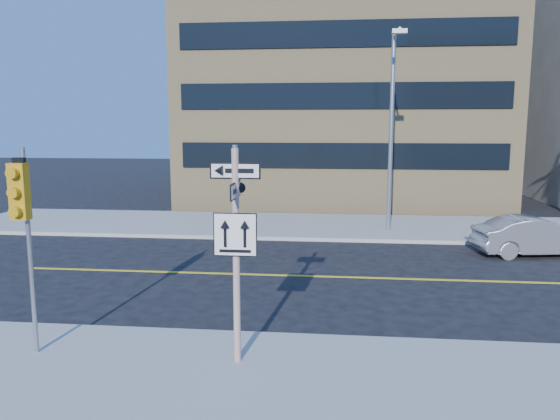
# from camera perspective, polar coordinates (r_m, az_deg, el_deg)

# --- Properties ---
(ground) EXTENTS (120.00, 120.00, 0.00)m
(ground) POSITION_cam_1_polar(r_m,az_deg,el_deg) (13.06, -2.42, -11.56)
(ground) COLOR black
(ground) RESTS_ON ground
(sign_pole) EXTENTS (0.92, 0.92, 4.06)m
(sign_pole) POSITION_cam_1_polar(r_m,az_deg,el_deg) (9.98, -4.63, -3.43)
(sign_pole) COLOR white
(sign_pole) RESTS_ON near_sidewalk
(traffic_signal) EXTENTS (0.32, 0.45, 4.00)m
(traffic_signal) POSITION_cam_1_polar(r_m,az_deg,el_deg) (11.19, -25.38, 0.16)
(traffic_signal) COLOR gray
(traffic_signal) RESTS_ON near_sidewalk
(parked_car_b) EXTENTS (2.12, 4.37, 1.38)m
(parked_car_b) POSITION_cam_1_polar(r_m,az_deg,el_deg) (21.18, 25.15, -2.49)
(parked_car_b) COLOR slate
(parked_car_b) RESTS_ON ground
(streetlight_a) EXTENTS (0.55, 2.25, 8.00)m
(streetlight_a) POSITION_cam_1_polar(r_m,az_deg,el_deg) (22.96, 11.63, 9.20)
(streetlight_a) COLOR gray
(streetlight_a) RESTS_ON far_sidewalk
(building_brick) EXTENTS (18.00, 18.00, 18.00)m
(building_brick) POSITION_cam_1_polar(r_m,az_deg,el_deg) (37.36, 6.51, 15.67)
(building_brick) COLOR tan
(building_brick) RESTS_ON ground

